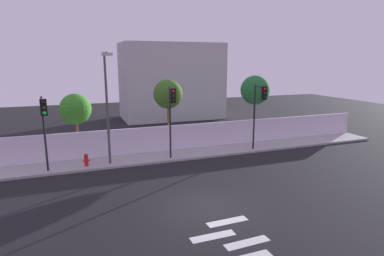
{
  "coord_description": "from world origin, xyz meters",
  "views": [
    {
      "loc": [
        -5.37,
        -12.7,
        6.59
      ],
      "look_at": [
        1.84,
        6.5,
        2.32
      ],
      "focal_mm": 30.4,
      "sensor_mm": 36.0,
      "label": 1
    }
  ],
  "objects_px": {
    "roadside_tree_midleft": "(168,94)",
    "traffic_light_left": "(259,104)",
    "traffic_light_right": "(172,108)",
    "fire_hydrant": "(86,159)",
    "roadside_tree_leftmost": "(75,109)",
    "roadside_tree_midright": "(255,90)",
    "traffic_light_center": "(44,119)",
    "street_lamp_curbside": "(107,100)"
  },
  "relations": [
    {
      "from": "roadside_tree_midright",
      "to": "traffic_light_left",
      "type": "bearing_deg",
      "value": -117.53
    },
    {
      "from": "fire_hydrant",
      "to": "roadside_tree_midright",
      "type": "height_order",
      "value": "roadside_tree_midright"
    },
    {
      "from": "fire_hydrant",
      "to": "roadside_tree_midright",
      "type": "bearing_deg",
      "value": 13.19
    },
    {
      "from": "traffic_light_right",
      "to": "traffic_light_center",
      "type": "bearing_deg",
      "value": -178.91
    },
    {
      "from": "traffic_light_right",
      "to": "roadside_tree_midleft",
      "type": "relative_size",
      "value": 0.92
    },
    {
      "from": "roadside_tree_leftmost",
      "to": "roadside_tree_midright",
      "type": "height_order",
      "value": "roadside_tree_midright"
    },
    {
      "from": "traffic_light_left",
      "to": "traffic_light_right",
      "type": "xyz_separation_m",
      "value": [
        -6.32,
        0.23,
        -0.02
      ]
    },
    {
      "from": "roadside_tree_midright",
      "to": "traffic_light_right",
      "type": "bearing_deg",
      "value": -154.85
    },
    {
      "from": "traffic_light_center",
      "to": "roadside_tree_leftmost",
      "type": "distance_m",
      "value": 4.49
    },
    {
      "from": "traffic_light_left",
      "to": "roadside_tree_midright",
      "type": "bearing_deg",
      "value": 62.47
    },
    {
      "from": "fire_hydrant",
      "to": "roadside_tree_midleft",
      "type": "bearing_deg",
      "value": 27.34
    },
    {
      "from": "roadside_tree_midleft",
      "to": "traffic_light_right",
      "type": "bearing_deg",
      "value": -103.28
    },
    {
      "from": "traffic_light_left",
      "to": "roadside_tree_midright",
      "type": "relative_size",
      "value": 0.88
    },
    {
      "from": "traffic_light_left",
      "to": "roadside_tree_midright",
      "type": "xyz_separation_m",
      "value": [
        2.21,
        4.24,
        0.51
      ]
    },
    {
      "from": "street_lamp_curbside",
      "to": "roadside_tree_midleft",
      "type": "distance_m",
      "value": 5.93
    },
    {
      "from": "traffic_light_center",
      "to": "roadside_tree_midright",
      "type": "height_order",
      "value": "roadside_tree_midright"
    },
    {
      "from": "fire_hydrant",
      "to": "roadside_tree_midleft",
      "type": "relative_size",
      "value": 0.15
    },
    {
      "from": "fire_hydrant",
      "to": "roadside_tree_midleft",
      "type": "distance_m",
      "value": 7.9
    },
    {
      "from": "traffic_light_right",
      "to": "traffic_light_left",
      "type": "bearing_deg",
      "value": -2.11
    },
    {
      "from": "fire_hydrant",
      "to": "roadside_tree_midright",
      "type": "relative_size",
      "value": 0.15
    },
    {
      "from": "traffic_light_center",
      "to": "roadside_tree_midleft",
      "type": "relative_size",
      "value": 0.85
    },
    {
      "from": "traffic_light_left",
      "to": "street_lamp_curbside",
      "type": "xyz_separation_m",
      "value": [
        -10.23,
        0.83,
        0.58
      ]
    },
    {
      "from": "traffic_light_center",
      "to": "fire_hydrant",
      "type": "distance_m",
      "value": 3.64
    },
    {
      "from": "traffic_light_left",
      "to": "roadside_tree_midright",
      "type": "distance_m",
      "value": 4.81
    },
    {
      "from": "roadside_tree_leftmost",
      "to": "traffic_light_center",
      "type": "bearing_deg",
      "value": -112.63
    },
    {
      "from": "traffic_light_right",
      "to": "roadside_tree_midleft",
      "type": "distance_m",
      "value": 4.14
    },
    {
      "from": "traffic_light_center",
      "to": "roadside_tree_leftmost",
      "type": "height_order",
      "value": "traffic_light_center"
    },
    {
      "from": "traffic_light_center",
      "to": "roadside_tree_leftmost",
      "type": "relative_size",
      "value": 1.01
    },
    {
      "from": "roadside_tree_leftmost",
      "to": "roadside_tree_midright",
      "type": "relative_size",
      "value": 0.81
    },
    {
      "from": "fire_hydrant",
      "to": "street_lamp_curbside",
      "type": "bearing_deg",
      "value": -6.38
    },
    {
      "from": "roadside_tree_leftmost",
      "to": "roadside_tree_midleft",
      "type": "height_order",
      "value": "roadside_tree_midleft"
    },
    {
      "from": "street_lamp_curbside",
      "to": "roadside_tree_leftmost",
      "type": "xyz_separation_m",
      "value": [
        -1.81,
        3.41,
        -0.94
      ]
    },
    {
      "from": "fire_hydrant",
      "to": "roadside_tree_leftmost",
      "type": "height_order",
      "value": "roadside_tree_leftmost"
    },
    {
      "from": "traffic_light_right",
      "to": "street_lamp_curbside",
      "type": "relative_size",
      "value": 0.69
    },
    {
      "from": "traffic_light_left",
      "to": "fire_hydrant",
      "type": "height_order",
      "value": "traffic_light_left"
    },
    {
      "from": "traffic_light_left",
      "to": "roadside_tree_midright",
      "type": "height_order",
      "value": "roadside_tree_midright"
    },
    {
      "from": "roadside_tree_midleft",
      "to": "roadside_tree_midright",
      "type": "xyz_separation_m",
      "value": [
        7.58,
        0.0,
        0.07
      ]
    },
    {
      "from": "roadside_tree_midleft",
      "to": "roadside_tree_midright",
      "type": "height_order",
      "value": "roadside_tree_midright"
    },
    {
      "from": "traffic_light_left",
      "to": "roadside_tree_leftmost",
      "type": "distance_m",
      "value": 12.77
    },
    {
      "from": "roadside_tree_midleft",
      "to": "traffic_light_left",
      "type": "bearing_deg",
      "value": -38.25
    },
    {
      "from": "traffic_light_right",
      "to": "roadside_tree_midright",
      "type": "relative_size",
      "value": 0.89
    },
    {
      "from": "traffic_light_center",
      "to": "street_lamp_curbside",
      "type": "height_order",
      "value": "street_lamp_curbside"
    }
  ]
}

